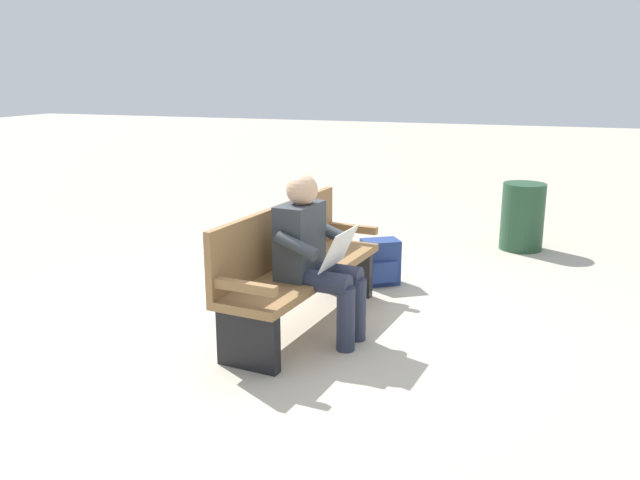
# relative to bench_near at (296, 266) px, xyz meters

# --- Properties ---
(ground_plane) EXTENTS (40.00, 40.00, 0.00)m
(ground_plane) POSITION_rel_bench_near_xyz_m (0.01, 0.07, -0.46)
(ground_plane) COLOR #B7AD99
(bench_near) EXTENTS (1.84, 0.67, 0.90)m
(bench_near) POSITION_rel_bench_near_xyz_m (0.00, 0.00, 0.00)
(bench_near) COLOR olive
(bench_near) RESTS_ON ground
(person_seated) EXTENTS (0.60, 0.60, 1.18)m
(person_seated) POSITION_rel_bench_near_xyz_m (0.19, 0.21, 0.17)
(person_seated) COLOR #33383D
(person_seated) RESTS_ON ground
(backpack) EXTENTS (0.36, 0.39, 0.40)m
(backpack) POSITION_rel_bench_near_xyz_m (-1.15, 0.35, -0.26)
(backpack) COLOR navy
(backpack) RESTS_ON ground
(trash_bin) EXTENTS (0.45, 0.45, 0.71)m
(trash_bin) POSITION_rel_bench_near_xyz_m (-2.81, 1.49, -0.10)
(trash_bin) COLOR #23472D
(trash_bin) RESTS_ON ground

